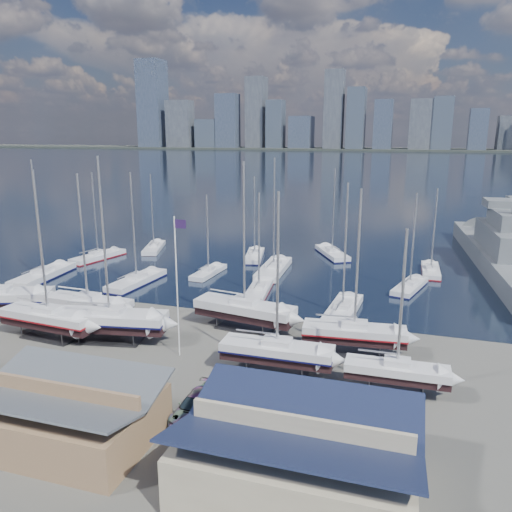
% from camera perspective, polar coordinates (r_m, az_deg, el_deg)
% --- Properties ---
extents(ground, '(1400.00, 1400.00, 0.00)m').
position_cam_1_polar(ground, '(49.94, -9.49, -9.97)').
color(ground, '#605E59').
rests_on(ground, ground).
extents(water, '(1400.00, 600.00, 0.40)m').
position_cam_1_polar(water, '(351.78, 14.08, 10.20)').
color(water, '#182238').
rests_on(water, ground).
extents(far_shore, '(1400.00, 80.00, 2.20)m').
position_cam_1_polar(far_shore, '(611.22, 15.66, 11.62)').
color(far_shore, '#2D332D').
rests_on(far_shore, ground).
extents(skyline, '(639.14, 43.80, 107.69)m').
position_cam_1_polar(skyline, '(605.31, 15.11, 15.24)').
color(skyline, '#475166').
rests_on(skyline, far_shore).
extents(shed_grey, '(12.60, 8.40, 4.17)m').
position_cam_1_polar(shed_grey, '(37.02, -21.21, -16.03)').
color(shed_grey, '#8C6B4C').
rests_on(shed_grey, ground).
extents(shed_blue, '(13.65, 9.45, 4.71)m').
position_cam_1_polar(shed_blue, '(30.66, 4.82, -21.23)').
color(shed_blue, '#BFB293').
rests_on(shed_blue, ground).
extents(sailboat_cradle_1, '(10.60, 3.73, 16.75)m').
position_cam_1_polar(sailboat_cradle_1, '(54.16, -22.62, -6.56)').
color(sailboat_cradle_1, '#2D2D33').
rests_on(sailboat_cradle_1, ground).
extents(sailboat_cradle_2, '(9.94, 3.13, 16.06)m').
position_cam_1_polar(sailboat_cradle_2, '(57.00, -18.63, -5.23)').
color(sailboat_cradle_2, '#2D2D33').
rests_on(sailboat_cradle_2, ground).
extents(sailboat_cradle_3, '(11.64, 5.04, 18.04)m').
position_cam_1_polar(sailboat_cradle_3, '(51.38, -16.36, -7.04)').
color(sailboat_cradle_3, '#2D2D33').
rests_on(sailboat_cradle_3, ground).
extents(sailboat_cradle_4, '(11.06, 4.68, 17.38)m').
position_cam_1_polar(sailboat_cradle_4, '(52.18, -1.32, -6.16)').
color(sailboat_cradle_4, '#2D2D33').
rests_on(sailboat_cradle_4, ground).
extents(sailboat_cradle_5, '(9.67, 2.82, 15.60)m').
position_cam_1_polar(sailboat_cradle_5, '(42.99, 2.40, -10.85)').
color(sailboat_cradle_5, '#2D2D33').
rests_on(sailboat_cradle_5, ground).
extents(sailboat_cradle_6, '(9.70, 3.55, 15.39)m').
position_cam_1_polar(sailboat_cradle_6, '(47.53, 11.15, -8.64)').
color(sailboat_cradle_6, '#2D2D33').
rests_on(sailboat_cradle_6, ground).
extents(sailboat_cradle_7, '(8.04, 2.39, 13.28)m').
position_cam_1_polar(sailboat_cradle_7, '(41.49, 15.78, -12.54)').
color(sailboat_cradle_7, '#2D2D33').
rests_on(sailboat_cradle_7, ground).
extents(sailboat_moored_0, '(4.20, 11.83, 17.35)m').
position_cam_1_polar(sailboat_moored_0, '(76.58, -23.12, -2.18)').
color(sailboat_moored_0, black).
rests_on(sailboat_moored_0, water).
extents(sailboat_moored_1, '(4.95, 10.21, 14.72)m').
position_cam_1_polar(sailboat_moored_1, '(85.17, -17.58, -0.16)').
color(sailboat_moored_1, black).
rests_on(sailboat_moored_1, water).
extents(sailboat_moored_2, '(5.31, 9.55, 13.90)m').
position_cam_1_polar(sailboat_moored_2, '(89.19, -11.58, 0.84)').
color(sailboat_moored_2, black).
rests_on(sailboat_moored_2, water).
extents(sailboat_moored_3, '(3.87, 10.80, 15.82)m').
position_cam_1_polar(sailboat_moored_3, '(69.82, -13.46, -2.91)').
color(sailboat_moored_3, black).
rests_on(sailboat_moored_3, water).
extents(sailboat_moored_4, '(2.74, 8.21, 12.21)m').
position_cam_1_polar(sailboat_moored_4, '(72.61, -5.45, -1.92)').
color(sailboat_moored_4, black).
rests_on(sailboat_moored_4, water).
extents(sailboat_moored_5, '(4.55, 9.70, 13.99)m').
position_cam_1_polar(sailboat_moored_5, '(81.70, -0.17, -0.08)').
color(sailboat_moored_5, black).
rests_on(sailboat_moored_5, water).
extents(sailboat_moored_6, '(3.56, 9.29, 13.54)m').
position_cam_1_polar(sailboat_moored_6, '(64.12, 0.34, -4.03)').
color(sailboat_moored_6, black).
rests_on(sailboat_moored_6, water).
extents(sailboat_moored_7, '(3.72, 11.68, 17.45)m').
position_cam_1_polar(sailboat_moored_7, '(73.52, 2.03, -1.67)').
color(sailboat_moored_7, black).
rests_on(sailboat_moored_7, water).
extents(sailboat_moored_8, '(7.31, 10.33, 15.23)m').
position_cam_1_polar(sailboat_moored_8, '(84.32, 8.68, 0.20)').
color(sailboat_moored_8, black).
rests_on(sailboat_moored_8, water).
extents(sailboat_moored_9, '(3.61, 10.51, 15.60)m').
position_cam_1_polar(sailboat_moored_9, '(57.69, 9.86, -6.30)').
color(sailboat_moored_9, black).
rests_on(sailboat_moored_9, water).
extents(sailboat_moored_10, '(4.83, 9.25, 13.32)m').
position_cam_1_polar(sailboat_moored_10, '(68.61, 17.16, -3.46)').
color(sailboat_moored_10, black).
rests_on(sailboat_moored_10, water).
extents(sailboat_moored_11, '(2.59, 8.76, 13.04)m').
position_cam_1_polar(sailboat_moored_11, '(77.49, 19.33, -1.66)').
color(sailboat_moored_11, black).
rests_on(sailboat_moored_11, water).
extents(naval_ship_east, '(11.63, 51.22, 18.57)m').
position_cam_1_polar(naval_ship_east, '(84.24, 26.71, -0.21)').
color(naval_ship_east, slate).
rests_on(naval_ship_east, water).
extents(car_b, '(4.58, 2.33, 1.44)m').
position_cam_1_polar(car_b, '(43.08, -15.02, -13.26)').
color(car_b, gray).
rests_on(car_b, ground).
extents(car_c, '(4.31, 5.72, 1.44)m').
position_cam_1_polar(car_c, '(42.80, -21.37, -13.97)').
color(car_c, gray).
rests_on(car_c, ground).
extents(car_d, '(2.60, 5.73, 1.63)m').
position_cam_1_polar(car_d, '(38.01, -6.82, -16.60)').
color(car_d, gray).
rests_on(car_d, ground).
extents(flagpole, '(1.15, 0.12, 13.04)m').
position_cam_1_polar(flagpole, '(44.96, -8.96, -2.37)').
color(flagpole, white).
rests_on(flagpole, ground).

